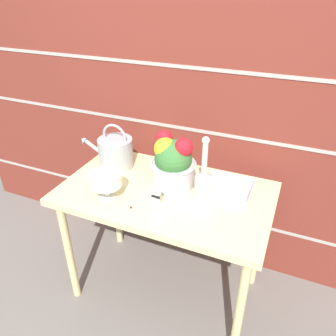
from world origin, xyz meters
The scene contains 10 objects.
ground_plane centered at (0.00, 0.00, 0.00)m, with size 12.00×12.00×0.00m, color slate.
brick_wall centered at (0.00, 0.45, 1.10)m, with size 3.60×0.08×2.20m.
patio_table centered at (0.00, 0.00, 0.66)m, with size 1.10×0.64×0.74m.
watering_can centered at (-0.37, 0.13, 0.83)m, with size 0.34×0.20×0.26m.
crystal_pedestal_bowl centered at (-0.25, -0.16, 0.84)m, with size 0.17×0.17×0.14m.
flower_planter centered at (0.01, 0.07, 0.87)m, with size 0.24×0.24×0.29m.
glass_decanter centered at (0.21, -0.02, 0.85)m, with size 0.08×0.08×0.36m.
figurine_vase centered at (0.04, -0.18, 0.81)m, with size 0.07×0.07×0.17m.
wire_tray centered at (0.30, 0.13, 0.75)m, with size 0.24×0.23×0.04m.
fallen_petal centered at (-0.09, -0.20, 0.74)m, with size 0.01×0.01×0.01m.
Camera 1 is at (0.57, -1.29, 1.70)m, focal length 35.00 mm.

